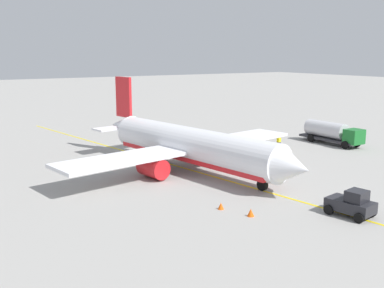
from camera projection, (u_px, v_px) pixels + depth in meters
The scene contains 8 objects.
ground_plane at pixel (192, 170), 50.35m from camera, with size 400.00×400.00×0.00m, color #9E9B96.
airplane at pixel (189, 146), 50.16m from camera, with size 31.71×31.07×9.81m.
fuel_tanker at pixel (332, 132), 64.79m from camera, with size 9.90×2.98×3.15m.
pushback_tug at pixel (352, 204), 36.05m from camera, with size 3.89×2.85×2.20m.
refueling_worker at pixel (279, 142), 61.99m from camera, with size 0.45×0.58×1.71m.
safety_cone_nose at pixel (221, 206), 37.74m from camera, with size 0.51×0.51×0.57m, color #F2590F.
safety_cone_wingtip at pixel (251, 212), 36.10m from camera, with size 0.57×0.57×0.63m, color #F2590F.
taxi_line_marking at pixel (192, 170), 50.35m from camera, with size 84.51×0.30×0.01m, color yellow.
Camera 1 is at (41.25, -26.06, 12.75)m, focal length 42.40 mm.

